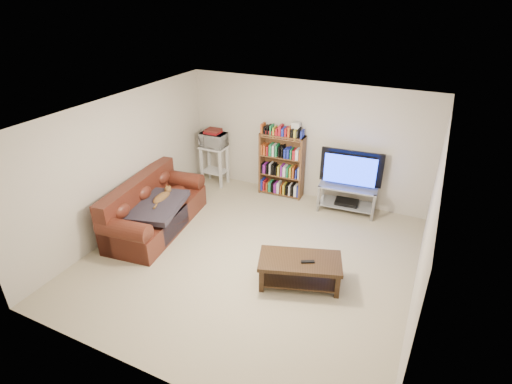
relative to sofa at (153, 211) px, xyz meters
The scene contains 19 objects.
floor 2.06m from the sofa, ahead, with size 5.00×5.00×0.00m, color #C3B591.
ceiling 2.91m from the sofa, ahead, with size 5.00×5.00×0.00m, color white.
wall_back 3.28m from the sofa, 49.90° to the left, with size 5.00×5.00×0.00m, color beige.
wall_front 3.40m from the sofa, 51.82° to the right, with size 5.00×5.00×0.00m, color beige.
wall_left 0.99m from the sofa, 169.62° to the right, with size 5.00×5.00×0.00m, color beige.
wall_right 4.62m from the sofa, ahead, with size 5.00×5.00×0.00m, color beige.
sofa is the anchor object (origin of this frame).
blanket 0.32m from the sofa, 31.39° to the right, with size 0.84×1.09×0.10m, color #2C2731.
cat 0.34m from the sofa, 22.21° to the left, with size 0.24×0.59×0.18m, color brown, non-canonical shape.
coffee_table 2.98m from the sofa, ahead, with size 1.33×0.95×0.44m.
remote 3.11m from the sofa, ahead, with size 0.20×0.05×0.02m, color black.
tv_stand 3.71m from the sofa, 34.37° to the left, with size 1.14×0.58×0.55m.
television 3.75m from the sofa, 34.37° to the left, with size 1.18×0.16×0.68m, color black.
dvd_player 3.71m from the sofa, 34.37° to the left, with size 0.44×0.31×0.06m, color black.
bookshelf 2.76m from the sofa, 53.61° to the left, with size 0.94×0.33×1.34m.
shelf_clutter 3.02m from the sofa, 52.21° to the left, with size 0.68×0.23×0.28m.
microwave_stand 2.07m from the sofa, 87.46° to the left, with size 0.56×0.41×0.88m.
microwave 2.18m from the sofa, 87.46° to the left, with size 0.54×0.37×0.30m, color silver.
game_boxes 2.24m from the sofa, 87.46° to the left, with size 0.32×0.28×0.05m, color maroon.
Camera 1 is at (2.36, -4.78, 3.99)m, focal length 28.00 mm.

